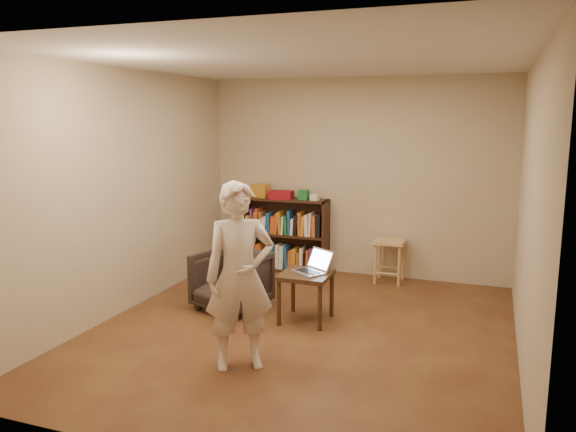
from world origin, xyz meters
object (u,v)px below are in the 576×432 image
(stool, at_px, (389,248))
(bookshelf, at_px, (285,239))
(armchair, at_px, (231,280))
(side_table, at_px, (306,281))
(laptop, at_px, (313,267))
(person, at_px, (240,276))

(stool, bearing_deg, bookshelf, 175.92)
(armchair, relative_size, side_table, 1.37)
(side_table, relative_size, laptop, 1.14)
(stool, relative_size, person, 0.35)
(laptop, relative_size, person, 0.28)
(bookshelf, relative_size, laptop, 2.68)
(stool, distance_m, laptop, 1.70)
(bookshelf, xyz_separation_m, armchair, (0.00, -1.71, -0.12))
(stool, height_order, person, person)
(stool, bearing_deg, laptop, -107.40)
(armchair, height_order, person, person)
(bookshelf, bearing_deg, laptop, -61.14)
(stool, relative_size, armchair, 0.79)
(bookshelf, xyz_separation_m, person, (0.72, -3.01, 0.35))
(bookshelf, xyz_separation_m, stool, (1.46, -0.10, 0.01))
(side_table, distance_m, laptop, 0.16)
(side_table, xyz_separation_m, person, (-0.18, -1.22, 0.37))
(bookshelf, height_order, side_table, bookshelf)
(person, bearing_deg, bookshelf, 70.88)
(bookshelf, distance_m, stool, 1.46)
(bookshelf, height_order, armchair, bookshelf)
(person, bearing_deg, armchair, 86.23)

